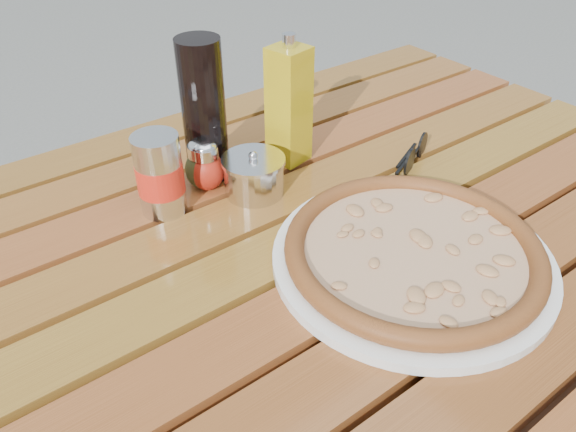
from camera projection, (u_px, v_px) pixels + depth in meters
table at (296, 282)px, 0.81m from camera, size 1.40×0.90×0.75m
plate at (412, 259)px, 0.72m from camera, size 0.47×0.47×0.01m
pizza at (413, 250)px, 0.71m from camera, size 0.40×0.40×0.03m
pepper_shaker at (206, 166)px, 0.85m from camera, size 0.06×0.06×0.08m
oregano_shaker at (202, 165)px, 0.85m from camera, size 0.06×0.06×0.08m
dark_bottle at (204, 111)px, 0.84m from camera, size 0.08×0.08×0.22m
soda_can at (160, 175)px, 0.79m from camera, size 0.07×0.07×0.12m
olive_oil_cruet at (289, 105)px, 0.89m from camera, size 0.07×0.07×0.21m
parmesan_tin at (254, 175)px, 0.84m from camera, size 0.11×0.11×0.07m
sunglasses at (414, 154)px, 0.92m from camera, size 0.11×0.06×0.04m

